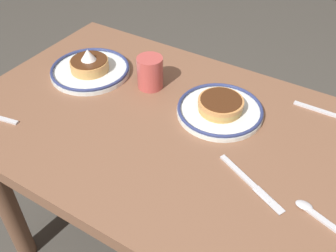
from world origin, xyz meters
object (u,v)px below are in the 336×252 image
Objects in this scene: coffee_mug at (150,72)px; fork_far at (327,113)px; plate_center_pancakes at (90,68)px; butter_knife at (250,183)px; plate_near_main at (220,109)px; tea_spoon at (325,221)px.

coffee_mug reaches higher than fork_far.
coffee_mug reaches higher than plate_center_pancakes.
butter_knife is at bearing 76.45° from fork_far.
coffee_mug is (0.26, -0.01, 0.04)m from plate_near_main.
plate_center_pancakes is 1.37× the size of fork_far.
butter_knife is at bearing 153.72° from coffee_mug.
fork_far is (-0.27, -0.17, -0.02)m from plate_near_main.
coffee_mug reaches higher than butter_knife.
butter_knife is at bearing 165.23° from plate_center_pancakes.
fork_far is (-0.53, -0.16, -0.05)m from coffee_mug.
plate_center_pancakes is 0.86m from tea_spoon.
plate_near_main is 1.31× the size of fork_far.
plate_near_main is 0.43m from tea_spoon.
fork_far is 0.38m from butter_knife.
plate_center_pancakes is 0.68m from butter_knife.
tea_spoon is (-0.19, 0.02, 0.00)m from butter_knife.
plate_near_main is 0.32m from fork_far.
tea_spoon is (-0.37, 0.22, -0.01)m from plate_near_main.
fork_far is (-0.74, -0.20, -0.02)m from plate_center_pancakes.
plate_center_pancakes reaches higher than tea_spoon.
plate_near_main is at bearing -175.84° from plate_center_pancakes.
plate_center_pancakes is 0.22m from coffee_mug.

